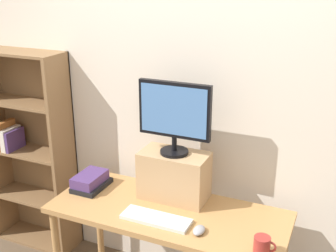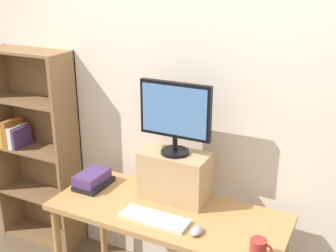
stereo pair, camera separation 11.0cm
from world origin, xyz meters
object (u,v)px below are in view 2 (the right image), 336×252
Objects in this scene: bookshelf_unit at (35,147)px; computer_mouse at (196,231)px; book_stack at (93,180)px; coffee_mug at (259,248)px; riser_box at (175,176)px; computer_monitor at (175,114)px; keyboard at (155,218)px; desk at (167,222)px.

bookshelf_unit is 1.69m from computer_mouse.
book_stack and coffee_mug have the same top height.
riser_box is at bearing 151.21° from coffee_mug.
keyboard is at bearing -87.65° from computer_monitor.
book_stack is at bearing 175.06° from desk.
bookshelf_unit is 2.05m from coffee_mug.
computer_mouse reaches higher than desk.
bookshelf_unit is 1.43m from computer_monitor.
bookshelf_unit is (-1.36, 0.30, 0.15)m from desk.
book_stack is (-0.58, -0.11, -0.53)m from computer_monitor.
book_stack is 1.26m from coffee_mug.
bookshelf_unit is at bearing 161.95° from keyboard.
keyboard is 0.62m from book_stack.
keyboard is 4.07× the size of computer_mouse.
computer_mouse is (0.26, -0.16, 0.11)m from desk.
computer_monitor reaches higher than desk.
bookshelf_unit is 6.04× the size of book_stack.
bookshelf_unit is 3.46× the size of computer_monitor.
coffee_mug is (0.37, -0.04, 0.03)m from computer_mouse.
keyboard reaches higher than desk.
bookshelf_unit reaches higher than computer_monitor.
coffee_mug reaches higher than computer_mouse.
computer_mouse is at bearing 173.36° from coffee_mug.
book_stack is (-0.58, -0.11, -0.11)m from riser_box.
coffee_mug is (0.66, -0.36, -0.53)m from computer_monitor.
computer_monitor reaches higher than computer_mouse.
riser_box reaches higher than computer_mouse.
riser_box is 4.20× the size of computer_mouse.
desk is at bearing -12.44° from bookshelf_unit.
computer_mouse is 0.89m from book_stack.
computer_monitor is 1.11× the size of keyboard.
computer_mouse is (0.28, -0.02, 0.01)m from keyboard.
riser_box is 0.42m from computer_monitor.
bookshelf_unit is at bearing 174.13° from riser_box.
computer_monitor is at bearing -90.00° from riser_box.
computer_monitor is at bearing 99.84° from desk.
riser_box is 1.03× the size of keyboard.
desk is at bearing 83.51° from keyboard.
keyboard is at bearing 174.65° from coffee_mug.
coffee_mug reaches higher than keyboard.
desk is 3.18× the size of computer_monitor.
computer_mouse reaches higher than keyboard.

